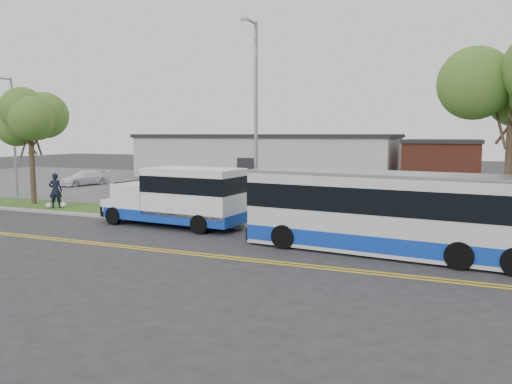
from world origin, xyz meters
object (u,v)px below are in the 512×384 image
at_px(pedestrian, 55,191).
at_px(parked_car_b, 84,178).
at_px(streetlight_near, 255,115).
at_px(parked_car_a, 156,181).
at_px(tree_west, 30,121).
at_px(transit_bus, 390,213).
at_px(shuttle_bus, 182,195).
at_px(streetlight_far, 13,132).

bearing_deg(pedestrian, parked_car_b, -85.82).
xyz_separation_m(streetlight_near, parked_car_a, (-12.34, 9.70, -4.47)).
height_order(tree_west, transit_bus, tree_west).
relative_size(transit_bus, parked_car_b, 2.59).
distance_m(pedestrian, parked_car_b, 13.19).
height_order(transit_bus, pedestrian, transit_bus).
relative_size(pedestrian, parked_car_b, 0.48).
bearing_deg(parked_car_a, shuttle_bus, -78.49).
height_order(parked_car_a, parked_car_b, parked_car_a).
xyz_separation_m(tree_west, shuttle_bus, (12.16, -2.65, -3.64)).
distance_m(streetlight_far, parked_car_b, 8.63).
bearing_deg(streetlight_near, parked_car_b, 152.49).
distance_m(streetlight_near, pedestrian, 13.05).
xyz_separation_m(transit_bus, parked_car_b, (-26.91, 14.27, -0.79)).
xyz_separation_m(streetlight_near, pedestrian, (-12.37, -0.40, -4.13)).
xyz_separation_m(streetlight_far, shuttle_bus, (16.16, -4.87, -2.99)).
distance_m(streetlight_near, transit_bus, 8.80).
relative_size(tree_west, parked_car_a, 1.71).
xyz_separation_m(streetlight_far, parked_car_b, (-0.95, 7.70, -3.77)).
distance_m(streetlight_far, transit_bus, 26.94).
distance_m(streetlight_far, parked_car_a, 10.36).
bearing_deg(pedestrian, streetlight_far, -55.87).
bearing_deg(transit_bus, pedestrian, 175.43).
bearing_deg(streetlight_far, tree_west, -28.98).
relative_size(pedestrian, parked_car_a, 0.50).
relative_size(shuttle_bus, pedestrian, 3.68).
xyz_separation_m(streetlight_far, transit_bus, (25.96, -6.56, -2.98)).
bearing_deg(parked_car_b, shuttle_bus, -20.98).
xyz_separation_m(shuttle_bus, parked_car_a, (-9.50, 11.89, -0.72)).
bearing_deg(parked_car_a, pedestrian, -117.31).
distance_m(shuttle_bus, transit_bus, 9.94).
bearing_deg(parked_car_a, tree_west, -133.20).
relative_size(streetlight_far, parked_car_a, 1.98).
bearing_deg(streetlight_far, parked_car_b, 97.05).
height_order(shuttle_bus, transit_bus, transit_bus).
relative_size(streetlight_near, streetlight_far, 1.19).
bearing_deg(pedestrian, transit_bus, 138.86).
distance_m(shuttle_bus, parked_car_b, 21.25).
relative_size(tree_west, streetlight_near, 0.73).
height_order(streetlight_far, transit_bus, streetlight_far).
bearing_deg(streetlight_near, tree_west, 178.20).
relative_size(shuttle_bus, parked_car_a, 1.83).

